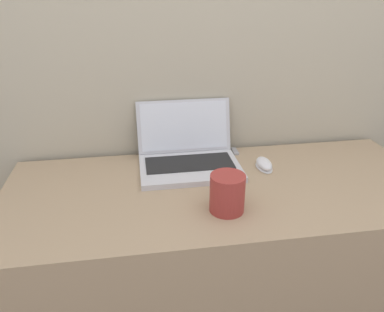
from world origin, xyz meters
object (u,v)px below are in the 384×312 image
(laptop, at_px, (188,154))
(computer_mouse, at_px, (264,164))
(usb_stick, at_px, (235,151))
(drink_cup, at_px, (227,193))

(laptop, distance_m, computer_mouse, 0.28)
(computer_mouse, distance_m, usb_stick, 0.17)
(drink_cup, xyz_separation_m, usb_stick, (0.13, 0.40, -0.06))
(drink_cup, xyz_separation_m, computer_mouse, (0.20, 0.25, -0.05))
(usb_stick, bearing_deg, laptop, -158.12)
(drink_cup, relative_size, usb_stick, 1.93)
(drink_cup, relative_size, computer_mouse, 1.11)
(drink_cup, bearing_deg, computer_mouse, 51.02)
(computer_mouse, height_order, usb_stick, computer_mouse)
(laptop, xyz_separation_m, usb_stick, (0.20, 0.08, -0.04))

